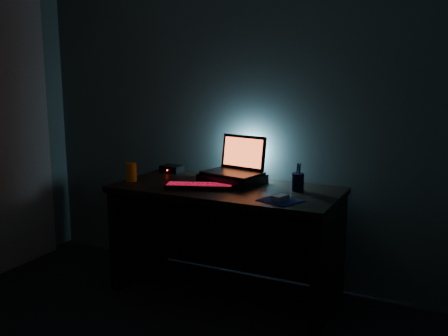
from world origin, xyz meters
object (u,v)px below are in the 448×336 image
Objects in this scene: pen_cup at (298,182)px; router at (172,169)px; keyboard at (200,186)px; juice_glass at (131,172)px; laptop at (237,165)px; mouse at (280,198)px.

router is at bearing 170.63° from pen_cup.
juice_glass reaches higher than keyboard.
laptop is 0.60m from router.
pen_cup is at bearing 2.00° from laptop.
pen_cup reaches higher than keyboard.
mouse is 0.78× the size of juice_glass.
juice_glass reaches higher than router.
mouse is 0.88× the size of pen_cup.
laptop is at bearing -7.35° from router.
laptop reaches higher than juice_glass.
laptop is 0.60m from mouse.
laptop is 3.72× the size of pen_cup.
mouse is 0.30m from pen_cup.
laptop reaches higher than router.
juice_glass is at bearing -100.32° from router.
juice_glass is (-1.13, 0.07, 0.05)m from mouse.
laptop is at bearing 159.62° from mouse.
pen_cup reaches higher than mouse.
laptop is at bearing 24.26° from juice_glass.
mouse is at bearing -27.86° from laptop.
keyboard is 4.67× the size of mouse.
laptop is 3.29× the size of juice_glass.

